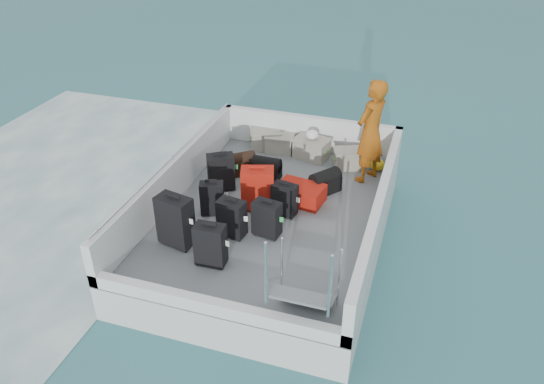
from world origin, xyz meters
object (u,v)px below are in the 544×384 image
Objects in this scene: suitcase_6 at (267,219)px; crate_1 at (280,144)px; suitcase_8 at (301,193)px; crate_3 at (349,159)px; crate_0 at (265,140)px; suitcase_0 at (175,221)px; suitcase_7 at (285,200)px; suitcase_2 at (221,172)px; suitcase_3 at (210,245)px; crate_2 at (312,149)px; suitcase_4 at (232,218)px; passenger at (371,132)px; suitcase_5 at (258,189)px; suitcase_1 at (212,199)px.

suitcase_6 is 1.10× the size of crate_1.
crate_3 reaches higher than suitcase_8.
suitcase_0 is at bearing -94.17° from crate_0.
suitcase_2 is at bearing 171.10° from suitcase_7.
suitcase_3 is 1.05× the size of crate_2.
crate_1 is (-0.89, 1.66, 0.01)m from suitcase_8.
suitcase_2 is 2.08m from suitcase_3.
suitcase_7 is 0.73× the size of suitcase_8.
suitcase_4 is at bearing 158.56° from suitcase_8.
passenger is (1.18, 2.20, 0.65)m from suitcase_6.
suitcase_6 is (1.22, 0.62, -0.11)m from suitcase_0.
suitcase_8 is 1.42× the size of crate_3.
suitcase_0 is at bearing -137.85° from suitcase_4.
crate_0 reaches higher than crate_1.
passenger is at bearing -22.83° from crate_2.
suitcase_0 is at bearing -119.96° from suitcase_2.
suitcase_2 reaches higher than crate_1.
suitcase_0 is 1.10× the size of suitcase_5.
suitcase_2 is 0.90× the size of suitcase_5.
suitcase_6 is at bearing 56.97° from suitcase_3.
crate_3 is (1.33, 3.44, -0.16)m from suitcase_3.
suitcase_3 is 2.16m from suitcase_8.
suitcase_2 is 0.86× the size of suitcase_8.
suitcase_6 is 2.58m from passenger.
suitcase_2 is 1.01× the size of suitcase_3.
suitcase_5 reaches higher than crate_1.
suitcase_8 is at bearing -55.04° from crate_0.
suitcase_3 reaches higher than suitcase_6.
crate_1 is at bearing 43.12° from suitcase_2.
crate_3 is (1.18, 1.86, -0.20)m from suitcase_5.
suitcase_4 is at bearing -8.40° from passenger.
crate_2 reaches higher than crate_1.
suitcase_1 reaches higher than crate_2.
crate_2 is 1.15× the size of crate_3.
crate_1 is at bearing 102.55° from suitcase_4.
suitcase_1 is 2.89m from crate_3.
suitcase_3 is at bearing -100.60° from suitcase_2.
passenger is (1.82, -0.56, 0.78)m from crate_1.
crate_1 is at bearing 92.76° from suitcase_0.
crate_3 is at bearing 79.56° from suitcase_7.
suitcase_0 reaches higher than crate_2.
suitcase_5 is (0.15, 1.59, 0.04)m from suitcase_3.
suitcase_3 is 0.86× the size of suitcase_8.
crate_1 is (0.55, 1.70, -0.17)m from suitcase_2.
suitcase_3 is at bearing -88.26° from crate_1.
suitcase_6 is 0.76× the size of suitcase_8.
passenger is at bearing 71.53° from suitcase_6.
crate_3 is (1.76, -0.29, -0.01)m from crate_0.
suitcase_7 is 2.02m from passenger.
passenger reaches higher than suitcase_2.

